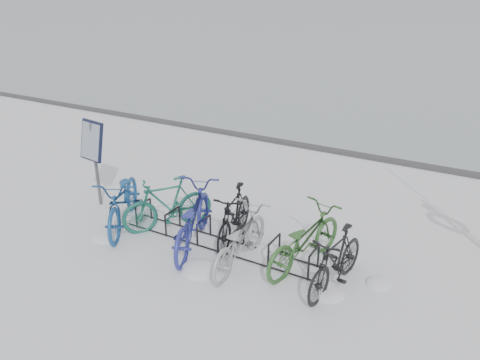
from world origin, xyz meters
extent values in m
plane|color=white|center=(0.00, 0.00, 0.00)|extent=(900.00, 900.00, 0.00)
cube|color=#3F3F42|center=(0.00, 5.90, 0.05)|extent=(400.00, 0.25, 0.10)
cylinder|color=black|center=(-1.80, -0.22, 0.22)|extent=(0.04, 0.04, 0.44)
cylinder|color=black|center=(-1.80, 0.22, 0.22)|extent=(0.04, 0.04, 0.44)
cylinder|color=black|center=(-1.80, 0.00, 0.44)|extent=(0.04, 0.44, 0.04)
cylinder|color=black|center=(-1.08, -0.22, 0.22)|extent=(0.04, 0.04, 0.44)
cylinder|color=black|center=(-1.08, 0.22, 0.22)|extent=(0.04, 0.04, 0.44)
cylinder|color=black|center=(-1.08, 0.00, 0.44)|extent=(0.04, 0.44, 0.04)
cylinder|color=black|center=(-0.36, -0.22, 0.22)|extent=(0.04, 0.04, 0.44)
cylinder|color=black|center=(-0.36, 0.22, 0.22)|extent=(0.04, 0.04, 0.44)
cylinder|color=black|center=(-0.36, 0.00, 0.44)|extent=(0.04, 0.44, 0.04)
cylinder|color=black|center=(0.36, -0.22, 0.22)|extent=(0.04, 0.04, 0.44)
cylinder|color=black|center=(0.36, 0.22, 0.22)|extent=(0.04, 0.04, 0.44)
cylinder|color=black|center=(0.36, 0.00, 0.44)|extent=(0.04, 0.44, 0.04)
cylinder|color=black|center=(1.08, -0.22, 0.22)|extent=(0.04, 0.04, 0.44)
cylinder|color=black|center=(1.08, 0.22, 0.22)|extent=(0.04, 0.04, 0.44)
cylinder|color=black|center=(1.08, 0.00, 0.44)|extent=(0.04, 0.44, 0.04)
cylinder|color=black|center=(1.80, -0.22, 0.22)|extent=(0.04, 0.04, 0.44)
cylinder|color=black|center=(1.80, 0.22, 0.22)|extent=(0.04, 0.04, 0.44)
cylinder|color=black|center=(1.80, 0.00, 0.44)|extent=(0.04, 0.44, 0.04)
cylinder|color=black|center=(0.00, -0.22, 0.02)|extent=(4.00, 0.03, 0.03)
cylinder|color=black|center=(0.00, 0.22, 0.02)|extent=(4.00, 0.03, 0.03)
cylinder|color=#595B5E|center=(-3.19, 0.19, 0.90)|extent=(0.07, 0.07, 1.81)
cube|color=black|center=(-3.19, 0.16, 1.46)|extent=(0.65, 0.32, 0.82)
cube|color=#8C99AD|center=(-3.19, 0.12, 1.46)|extent=(0.58, 0.24, 0.73)
imported|color=#194C8B|center=(-2.08, -0.23, 0.57)|extent=(1.73, 2.26, 1.14)
imported|color=#1D6555|center=(-1.26, 0.10, 0.54)|extent=(1.47, 1.75, 1.08)
imported|color=navy|center=(-0.47, -0.20, 0.57)|extent=(1.43, 2.29, 1.13)
imported|color=black|center=(0.11, 0.32, 0.53)|extent=(0.82, 1.83, 1.06)
imported|color=#A1A5A9|center=(0.58, -0.32, 0.50)|extent=(0.75, 1.92, 0.99)
imported|color=#32602B|center=(1.55, 0.19, 0.52)|extent=(1.13, 2.09, 1.04)
imported|color=black|center=(2.22, -0.17, 0.51)|extent=(0.73, 1.75, 1.02)
ellipsoid|color=white|center=(2.17, -0.38, 0.00)|extent=(0.58, 0.58, 0.20)
ellipsoid|color=white|center=(-2.84, 0.25, 0.00)|extent=(0.38, 0.38, 0.13)
ellipsoid|color=white|center=(-2.04, -0.79, 0.00)|extent=(0.56, 0.56, 0.19)
ellipsoid|color=white|center=(1.09, 0.33, 0.00)|extent=(0.45, 0.45, 0.16)
ellipsoid|color=white|center=(0.75, 0.31, 0.00)|extent=(0.35, 0.35, 0.12)
ellipsoid|color=white|center=(2.82, 0.24, 0.00)|extent=(0.41, 0.41, 0.14)
ellipsoid|color=white|center=(-1.05, 0.68, 0.00)|extent=(0.45, 0.45, 0.16)
ellipsoid|color=white|center=(0.11, -0.84, 0.00)|extent=(0.64, 0.64, 0.23)
camera|label=1|loc=(3.98, -6.28, 4.46)|focal=35.00mm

